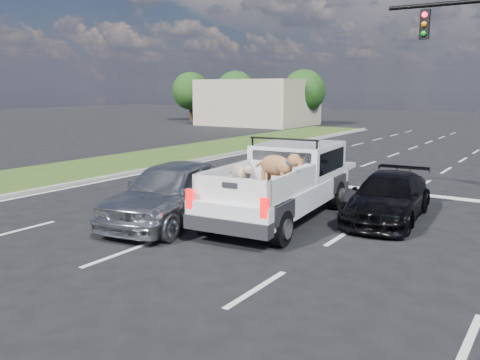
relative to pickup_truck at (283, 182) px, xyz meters
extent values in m
plane|color=black|center=(0.27, -4.71, -1.03)|extent=(160.00, 160.00, 0.00)
cube|color=silver|center=(-4.98, 1.29, -1.02)|extent=(0.12, 60.00, 0.01)
cube|color=silver|center=(-1.48, 1.29, -1.02)|extent=(0.12, 60.00, 0.01)
cube|color=silver|center=(2.02, 1.29, -1.02)|extent=(0.12, 60.00, 0.01)
cube|color=silver|center=(-8.53, 1.29, -1.02)|extent=(0.15, 60.00, 0.01)
cube|color=silver|center=(0.27, 5.29, -1.02)|extent=(17.00, 0.45, 0.01)
cube|color=#2B4816|center=(-11.23, 1.29, -0.98)|extent=(5.00, 60.00, 0.10)
cube|color=#A39F95|center=(-8.78, 1.29, -0.96)|extent=(0.15, 60.00, 0.14)
cube|color=black|center=(2.07, 5.79, 4.57)|extent=(0.30, 0.18, 0.95)
sphere|color=#FF072C|center=(2.07, 5.68, 4.87)|extent=(0.18, 0.18, 0.18)
cube|color=tan|center=(-19.73, 31.29, 1.17)|extent=(10.00, 8.00, 4.40)
cylinder|color=#332114|center=(-29.73, 33.29, 0.05)|extent=(0.44, 0.44, 2.16)
sphere|color=#0F330E|center=(-29.73, 33.29, 2.27)|extent=(4.20, 4.20, 4.20)
cylinder|color=#332114|center=(-23.73, 33.29, 0.05)|extent=(0.44, 0.44, 2.16)
sphere|color=#0F330E|center=(-23.73, 33.29, 2.27)|extent=(4.20, 4.20, 4.20)
cylinder|color=#332114|center=(-15.73, 33.29, 0.05)|extent=(0.44, 0.44, 2.16)
sphere|color=#0F330E|center=(-15.73, 33.29, 2.27)|extent=(4.20, 4.20, 4.20)
cylinder|color=black|center=(-0.76, -2.44, -0.61)|extent=(0.38, 0.86, 0.84)
cylinder|color=black|center=(1.16, -2.27, -0.61)|extent=(0.38, 0.86, 0.84)
cylinder|color=black|center=(-1.12, 1.64, -0.61)|extent=(0.38, 0.86, 0.84)
cylinder|color=black|center=(0.80, 1.80, -0.61)|extent=(0.38, 0.86, 0.84)
cube|color=silver|center=(0.01, -0.26, -0.30)|extent=(2.61, 6.02, 0.57)
cube|color=silver|center=(-0.11, 1.11, 0.47)|extent=(2.25, 2.71, 0.95)
cube|color=black|center=(0.00, -0.14, 0.50)|extent=(1.71, 0.18, 0.69)
cylinder|color=black|center=(-0.01, 0.01, 1.16)|extent=(1.99, 0.23, 0.06)
cube|color=black|center=(0.13, -1.56, -0.04)|extent=(2.21, 2.98, 0.07)
cube|color=silver|center=(-0.81, -1.64, 0.28)|extent=(0.34, 2.82, 0.57)
cube|color=silver|center=(1.06, -1.47, 0.28)|extent=(0.34, 2.82, 0.57)
cube|color=silver|center=(0.25, -2.92, 0.28)|extent=(1.97, 0.26, 0.57)
cube|color=red|center=(-0.67, -3.23, 0.02)|extent=(0.18, 0.08, 0.44)
cube|color=red|center=(1.21, -3.06, 0.02)|extent=(0.18, 0.08, 0.44)
cube|color=black|center=(0.26, -3.07, -0.50)|extent=(2.14, 0.52, 0.33)
imported|color=#A8AAAF|center=(-2.27, -1.98, -0.20)|extent=(2.72, 5.13, 1.66)
imported|color=black|center=(2.47, 1.40, -0.40)|extent=(2.12, 4.47, 1.26)
camera|label=1|loc=(6.45, -12.04, 2.49)|focal=38.00mm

